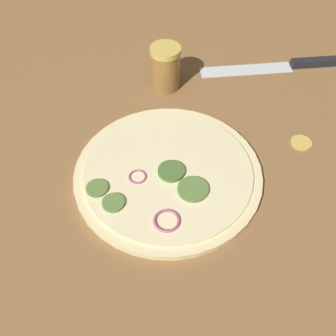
# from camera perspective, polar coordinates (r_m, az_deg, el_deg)

# --- Properties ---
(ground_plane) EXTENTS (3.00, 3.00, 0.00)m
(ground_plane) POSITION_cam_1_polar(r_m,az_deg,el_deg) (0.73, -0.00, -1.09)
(ground_plane) COLOR brown
(pizza) EXTENTS (0.34, 0.34, 0.02)m
(pizza) POSITION_cam_1_polar(r_m,az_deg,el_deg) (0.72, -0.04, -0.80)
(pizza) COLOR beige
(pizza) RESTS_ON ground_plane
(knife) EXTENTS (0.25, 0.26, 0.02)m
(knife) POSITION_cam_1_polar(r_m,az_deg,el_deg) (1.01, 17.30, 14.09)
(knife) COLOR silver
(knife) RESTS_ON ground_plane
(spice_jar) EXTENTS (0.07, 0.07, 0.10)m
(spice_jar) POSITION_cam_1_polar(r_m,az_deg,el_deg) (0.88, -0.37, 14.37)
(spice_jar) COLOR olive
(spice_jar) RESTS_ON ground_plane
(loose_cap) EXTENTS (0.04, 0.04, 0.01)m
(loose_cap) POSITION_cam_1_polar(r_m,az_deg,el_deg) (0.82, 18.80, 3.57)
(loose_cap) COLOR gold
(loose_cap) RESTS_ON ground_plane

